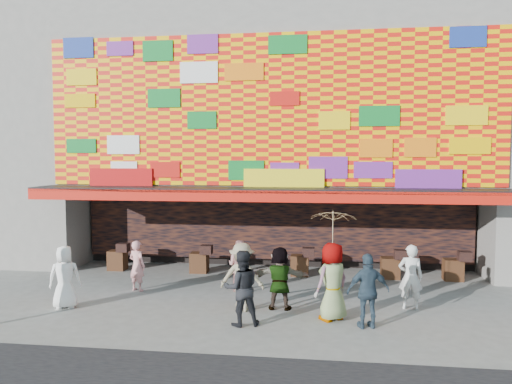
% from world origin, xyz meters
% --- Properties ---
extents(ground, '(90.00, 90.00, 0.00)m').
position_xyz_m(ground, '(0.00, 0.00, 0.00)').
color(ground, slate).
rests_on(ground, ground).
extents(shop_building, '(15.20, 9.40, 10.00)m').
position_xyz_m(shop_building, '(0.00, 8.18, 5.23)').
color(shop_building, gray).
rests_on(shop_building, ground).
extents(ped_a, '(0.96, 0.81, 1.68)m').
position_xyz_m(ped_a, '(-5.04, 0.10, 0.84)').
color(ped_a, white).
rests_on(ped_a, ground).
extents(ped_b, '(0.65, 0.54, 1.53)m').
position_xyz_m(ped_b, '(-3.77, 2.01, 0.76)').
color(ped_b, pink).
rests_on(ped_b, ground).
extents(ped_c, '(1.05, 0.93, 1.81)m').
position_xyz_m(ped_c, '(-0.15, -0.62, 0.91)').
color(ped_c, black).
rests_on(ped_c, ground).
extents(ped_d, '(1.16, 0.68, 1.79)m').
position_xyz_m(ped_d, '(-0.33, 0.52, 0.89)').
color(ped_d, gray).
rests_on(ped_d, ground).
extents(ped_e, '(1.11, 0.69, 1.77)m').
position_xyz_m(ped_e, '(2.83, -0.41, 0.89)').
color(ped_e, '#2C3F4E').
rests_on(ped_e, ground).
extents(ped_f, '(1.57, 0.53, 1.68)m').
position_xyz_m(ped_f, '(0.65, 0.75, 0.84)').
color(ped_f, gray).
rests_on(ped_f, ground).
extents(ped_g, '(1.12, 1.08, 1.93)m').
position_xyz_m(ped_g, '(2.01, 0.05, 0.96)').
color(ped_g, gray).
rests_on(ped_g, ground).
extents(ped_h, '(0.67, 0.48, 1.73)m').
position_xyz_m(ped_h, '(4.08, 1.23, 0.86)').
color(ped_h, silver).
rests_on(ped_h, ground).
extents(ped_i, '(0.91, 0.82, 1.55)m').
position_xyz_m(ped_i, '(-0.71, 2.40, 0.77)').
color(ped_i, tan).
rests_on(ped_i, ground).
extents(parasol, '(1.28, 1.30, 1.98)m').
position_xyz_m(parasol, '(2.01, 0.05, 2.22)').
color(parasol, beige).
rests_on(parasol, ground).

